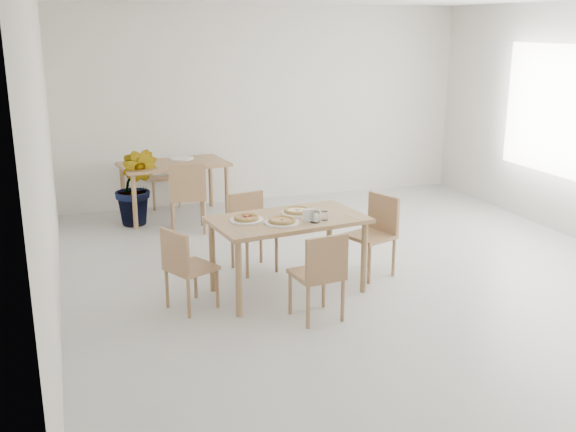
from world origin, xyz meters
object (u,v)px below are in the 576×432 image
object	(u,v)px
chair_west	(185,264)
napkin_holder	(309,216)
plate_mushroom	(297,213)
tumbler_b	(324,216)
pizza_pepperoni	(247,218)
potted_plant	(136,187)
plate_margherita	(282,223)
second_table	(174,169)
pizza_mushroom	(297,211)
chair_east	(376,229)
pizza_margherita	(282,220)
plate_empty	(182,158)
tumbler_a	(315,217)
main_table	(288,226)
chair_south	(321,271)
plate_pepperoni	(247,220)
chair_back_s	(187,192)
chair_north	(251,226)
chair_back_n	(161,171)

from	to	relation	value
chair_west	napkin_holder	distance (m)	1.22
plate_mushroom	napkin_holder	size ratio (longest dim) A/B	2.53
plate_mushroom	tumbler_b	xyz separation A→B (m)	(0.17, -0.29, 0.03)
pizza_pepperoni	potted_plant	world-z (taller)	potted_plant
plate_margherita	tumbler_b	bearing A→B (deg)	-2.12
pizza_pepperoni	second_table	bearing A→B (deg)	93.78
tumbler_b	pizza_mushroom	bearing A→B (deg)	120.28
chair_east	pizza_margherita	distance (m)	1.23
tumbler_b	potted_plant	world-z (taller)	potted_plant
plate_empty	tumbler_a	bearing A→B (deg)	-79.49
main_table	pizza_margherita	distance (m)	0.24
chair_south	chair_west	world-z (taller)	chair_south
chair_south	plate_pepperoni	bearing A→B (deg)	-66.66
pizza_margherita	potted_plant	world-z (taller)	potted_plant
plate_empty	plate_mushroom	bearing A→B (deg)	-79.43
pizza_margherita	tumbler_a	distance (m)	0.31
pizza_mushroom	second_table	size ratio (longest dim) A/B	0.19
chair_west	chair_east	size ratio (longest dim) A/B	0.92
pizza_mushroom	chair_back_s	xyz separation A→B (m)	(-0.70, 2.13, -0.26)
plate_margherita	potted_plant	xyz separation A→B (m)	(-1.01, 2.96, -0.25)
tumbler_a	napkin_holder	xyz separation A→B (m)	(-0.05, 0.04, 0.01)
plate_mushroom	plate_empty	bearing A→B (deg)	100.57
chair_west	napkin_holder	size ratio (longest dim) A/B	6.19
plate_mushroom	pizza_mushroom	xyz separation A→B (m)	(0.00, -0.00, 0.02)
chair_south	tumbler_b	xyz separation A→B (m)	(0.25, 0.55, 0.32)
plate_pepperoni	pizza_mushroom	xyz separation A→B (m)	(0.53, 0.09, 0.02)
pizza_mushroom	tumbler_b	bearing A→B (deg)	-59.72
pizza_mushroom	napkin_holder	size ratio (longest dim) A/B	2.28
plate_pepperoni	potted_plant	world-z (taller)	potted_plant
plate_mushroom	napkin_holder	distance (m)	0.31
tumbler_b	plate_mushroom	bearing A→B (deg)	120.28
napkin_holder	pizza_margherita	bearing A→B (deg)	172.48
tumbler_a	second_table	world-z (taller)	tumbler_a
plate_pepperoni	plate_mushroom	bearing A→B (deg)	9.09
chair_north	tumbler_b	xyz separation A→B (m)	(0.46, -0.94, 0.32)
main_table	chair_back_n	size ratio (longest dim) A/B	1.79
chair_back_n	potted_plant	size ratio (longest dim) A/B	0.84
main_table	potted_plant	world-z (taller)	potted_plant
second_table	plate_pepperoni	bearing A→B (deg)	-93.40
chair_back_s	chair_east	bearing A→B (deg)	134.92
main_table	plate_pepperoni	distance (m)	0.41
plate_mushroom	tumbler_a	distance (m)	0.35
chair_west	plate_margherita	xyz separation A→B (m)	(0.91, -0.04, 0.31)
chair_north	pizza_mushroom	world-z (taller)	chair_north
plate_empty	pizza_mushroom	bearing A→B (deg)	-79.43
plate_margherita	chair_north	bearing A→B (deg)	92.96
chair_south	second_table	bearing A→B (deg)	-87.66
chair_west	napkin_holder	bearing A→B (deg)	-119.81
napkin_holder	plate_mushroom	bearing A→B (deg)	89.45
chair_south	pizza_pepperoni	xyz separation A→B (m)	(-0.45, 0.76, 0.31)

